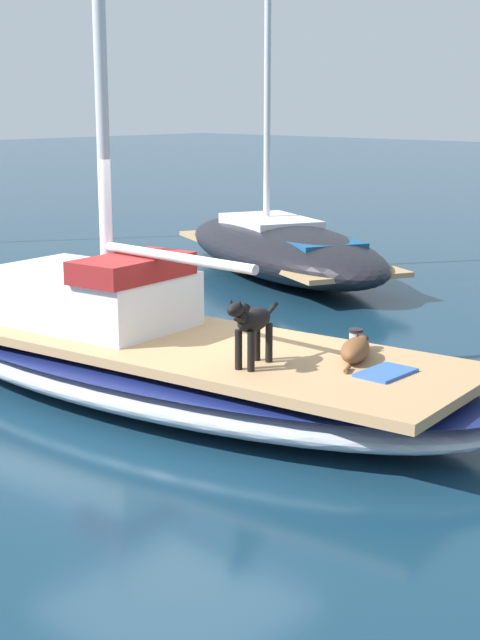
{
  "coord_description": "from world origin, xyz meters",
  "views": [
    {
      "loc": [
        -6.59,
        -7.15,
        3.11
      ],
      "look_at": [
        0.0,
        -1.0,
        1.01
      ],
      "focal_mm": 52.98,
      "sensor_mm": 36.0,
      "label": 1
    }
  ],
  "objects_px": {
    "deck_winch": "(356,340)",
    "moored_boat_starboard_side": "(282,247)",
    "deck_towel": "(386,373)",
    "dog_black": "(252,323)",
    "dog_brown": "(356,349)",
    "sailboat_main": "(172,367)"
  },
  "relations": [
    {
      "from": "deck_towel",
      "to": "moored_boat_starboard_side",
      "type": "height_order",
      "value": "moored_boat_starboard_side"
    },
    {
      "from": "dog_black",
      "to": "deck_winch",
      "type": "xyz_separation_m",
      "value": [
        1.19,
        -0.33,
        -0.32
      ]
    },
    {
      "from": "sailboat_main",
      "to": "deck_towel",
      "type": "distance_m",
      "value": 2.51
    },
    {
      "from": "sailboat_main",
      "to": "dog_black",
      "type": "bearing_deg",
      "value": -100.2
    },
    {
      "from": "dog_black",
      "to": "deck_winch",
      "type": "relative_size",
      "value": 4.42
    },
    {
      "from": "dog_brown",
      "to": "deck_towel",
      "type": "relative_size",
      "value": 1.59
    },
    {
      "from": "dog_brown",
      "to": "deck_towel",
      "type": "xyz_separation_m",
      "value": [
        -0.21,
        -0.49,
        -0.09
      ]
    },
    {
      "from": "dog_black",
      "to": "deck_winch",
      "type": "bearing_deg",
      "value": -15.63
    },
    {
      "from": "dog_brown",
      "to": "dog_black",
      "type": "relative_size",
      "value": 0.96
    },
    {
      "from": "sailboat_main",
      "to": "deck_towel",
      "type": "bearing_deg",
      "value": -80.55
    },
    {
      "from": "dog_brown",
      "to": "deck_towel",
      "type": "bearing_deg",
      "value": -112.82
    },
    {
      "from": "sailboat_main",
      "to": "moored_boat_starboard_side",
      "type": "bearing_deg",
      "value": 31.42
    },
    {
      "from": "dog_black",
      "to": "moored_boat_starboard_side",
      "type": "relative_size",
      "value": 0.13
    },
    {
      "from": "moored_boat_starboard_side",
      "to": "dog_brown",
      "type": "bearing_deg",
      "value": -134.35
    },
    {
      "from": "deck_towel",
      "to": "deck_winch",
      "type": "bearing_deg",
      "value": 54.02
    },
    {
      "from": "sailboat_main",
      "to": "deck_winch",
      "type": "height_order",
      "value": "deck_winch"
    },
    {
      "from": "dog_black",
      "to": "deck_towel",
      "type": "height_order",
      "value": "dog_black"
    },
    {
      "from": "deck_winch",
      "to": "moored_boat_starboard_side",
      "type": "distance_m",
      "value": 7.71
    },
    {
      "from": "deck_winch",
      "to": "deck_towel",
      "type": "bearing_deg",
      "value": -125.98
    },
    {
      "from": "sailboat_main",
      "to": "dog_black",
      "type": "xyz_separation_m",
      "value": [
        -0.25,
        -1.38,
        0.75
      ]
    },
    {
      "from": "deck_towel",
      "to": "moored_boat_starboard_side",
      "type": "xyz_separation_m",
      "value": [
        5.87,
        6.29,
        -0.15
      ]
    },
    {
      "from": "dog_brown",
      "to": "moored_boat_starboard_side",
      "type": "bearing_deg",
      "value": 45.65
    }
  ]
}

